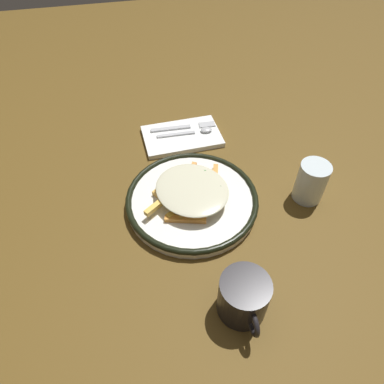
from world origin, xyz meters
TOP-DOWN VIEW (x-y plane):
  - ground_plane at (0.00, 0.00)m, footprint 2.60×2.60m
  - plate at (0.00, 0.00)m, footprint 0.30×0.30m
  - fries_heap at (0.00, -0.00)m, footprint 0.22×0.22m
  - napkin at (-0.24, 0.03)m, footprint 0.14×0.21m
  - fork at (-0.26, 0.04)m, footprint 0.02×0.18m
  - spoon at (-0.24, 0.06)m, footprint 0.02×0.15m
  - water_glass at (0.04, 0.26)m, footprint 0.07×0.07m
  - coffee_mug at (0.26, 0.03)m, footprint 0.12×0.09m

SIDE VIEW (x-z plane):
  - ground_plane at x=0.00m, z-range 0.00..0.00m
  - napkin at x=-0.24m, z-range 0.00..0.01m
  - plate at x=0.00m, z-range 0.00..0.03m
  - fork at x=-0.26m, z-range 0.01..0.02m
  - spoon at x=-0.24m, z-range 0.01..0.02m
  - fries_heap at x=0.00m, z-range 0.02..0.06m
  - coffee_mug at x=0.26m, z-range 0.00..0.09m
  - water_glass at x=0.04m, z-range 0.00..0.10m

